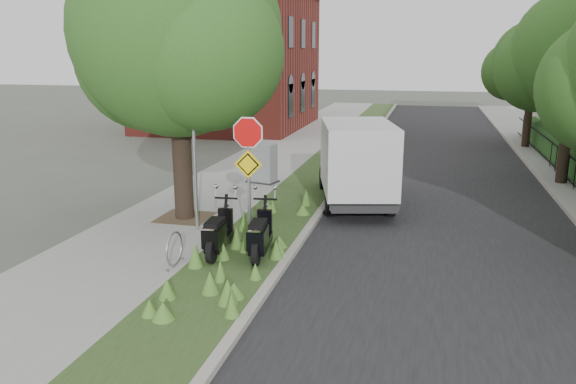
{
  "coord_description": "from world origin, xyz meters",
  "views": [
    {
      "loc": [
        2.39,
        -10.93,
        4.56
      ],
      "look_at": [
        -0.79,
        1.73,
        1.3
      ],
      "focal_mm": 35.0,
      "sensor_mm": 36.0,
      "label": 1
    }
  ],
  "objects_px": {
    "box_truck": "(356,159)",
    "scooter_far": "(260,239)",
    "scooter_near": "(217,238)",
    "utility_cabinet": "(262,164)",
    "sign_assembly": "(248,157)"
  },
  "relations": [
    {
      "from": "scooter_near",
      "to": "box_truck",
      "type": "relative_size",
      "value": 0.36
    },
    {
      "from": "scooter_near",
      "to": "utility_cabinet",
      "type": "distance_m",
      "value": 7.39
    },
    {
      "from": "scooter_near",
      "to": "box_truck",
      "type": "xyz_separation_m",
      "value": [
        2.34,
        5.58,
        0.88
      ]
    },
    {
      "from": "scooter_near",
      "to": "scooter_far",
      "type": "distance_m",
      "value": 0.96
    },
    {
      "from": "scooter_far",
      "to": "box_truck",
      "type": "distance_m",
      "value": 5.72
    },
    {
      "from": "scooter_near",
      "to": "utility_cabinet",
      "type": "bearing_deg",
      "value": 98.79
    },
    {
      "from": "box_truck",
      "to": "scooter_near",
      "type": "bearing_deg",
      "value": -112.74
    },
    {
      "from": "scooter_far",
      "to": "utility_cabinet",
      "type": "xyz_separation_m",
      "value": [
        -2.09,
        7.2,
        0.22
      ]
    },
    {
      "from": "scooter_far",
      "to": "box_truck",
      "type": "xyz_separation_m",
      "value": [
        1.38,
        5.48,
        0.88
      ]
    },
    {
      "from": "scooter_near",
      "to": "utility_cabinet",
      "type": "height_order",
      "value": "utility_cabinet"
    },
    {
      "from": "box_truck",
      "to": "scooter_far",
      "type": "bearing_deg",
      "value": -104.16
    },
    {
      "from": "scooter_near",
      "to": "scooter_far",
      "type": "height_order",
      "value": "scooter_far"
    },
    {
      "from": "scooter_near",
      "to": "utility_cabinet",
      "type": "xyz_separation_m",
      "value": [
        -1.13,
        7.3,
        0.23
      ]
    },
    {
      "from": "sign_assembly",
      "to": "scooter_far",
      "type": "height_order",
      "value": "sign_assembly"
    },
    {
      "from": "box_truck",
      "to": "utility_cabinet",
      "type": "bearing_deg",
      "value": 153.65
    }
  ]
}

